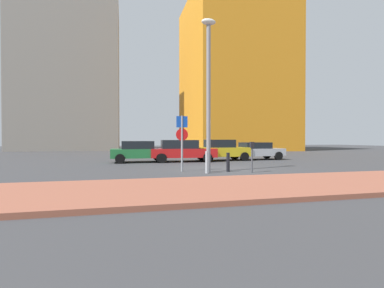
{
  "coord_description": "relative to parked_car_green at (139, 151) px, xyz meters",
  "views": [
    {
      "loc": [
        -5.1,
        -14.19,
        1.57
      ],
      "look_at": [
        -0.89,
        2.87,
        1.3
      ],
      "focal_mm": 26.43,
      "sensor_mm": 36.0,
      "label": 1
    }
  ],
  "objects": [
    {
      "name": "traffic_bollard_near",
      "position": [
        2.68,
        -7.29,
        -0.26
      ],
      "size": [
        0.13,
        0.13,
        1.03
      ],
      "primitive_type": "cylinder",
      "color": "#B7B7BC",
      "rests_on": "ground"
    },
    {
      "name": "parked_car_yellow",
      "position": [
        6.1,
        0.2,
        0.02
      ],
      "size": [
        4.15,
        2.15,
        1.57
      ],
      "color": "gold",
      "rests_on": "ground"
    },
    {
      "name": "building_under_construction",
      "position": [
        -8.93,
        26.47,
        10.38
      ],
      "size": [
        14.56,
        10.45,
        22.32
      ],
      "primitive_type": "cube",
      "color": "gray",
      "rests_on": "ground"
    },
    {
      "name": "parked_car_green",
      "position": [
        0.0,
        0.0,
        0.0
      ],
      "size": [
        3.91,
        2.08,
        1.47
      ],
      "color": "#237238",
      "rests_on": "ground"
    },
    {
      "name": "ground_plane",
      "position": [
        3.97,
        -5.65,
        -0.78
      ],
      "size": [
        120.0,
        120.0,
        0.0
      ],
      "primitive_type": "plane",
      "color": "#38383A"
    },
    {
      "name": "street_lamp",
      "position": [
        2.9,
        -6.83,
        3.53
      ],
      "size": [
        0.7,
        0.36,
        7.36
      ],
      "color": "gray",
      "rests_on": "ground"
    },
    {
      "name": "parking_meter",
      "position": [
        4.85,
        -7.5,
        0.17
      ],
      "size": [
        0.18,
        0.14,
        1.46
      ],
      "color": "#4C4C51",
      "rests_on": "ground"
    },
    {
      "name": "parked_car_red",
      "position": [
        2.98,
        -0.23,
        0.03
      ],
      "size": [
        4.69,
        2.24,
        1.54
      ],
      "color": "red",
      "rests_on": "ground"
    },
    {
      "name": "building_colorful_midrise",
      "position": [
        15.75,
        21.14,
        10.59
      ],
      "size": [
        14.45,
        14.96,
        22.73
      ],
      "primitive_type": "cube",
      "color": "orange",
      "rests_on": "ground"
    },
    {
      "name": "parked_car_silver",
      "position": [
        9.0,
        0.34,
        -0.06
      ],
      "size": [
        4.31,
        2.03,
        1.35
      ],
      "color": "#B7BABF",
      "rests_on": "ground"
    },
    {
      "name": "traffic_bollard_mid",
      "position": [
        3.88,
        -6.9,
        -0.31
      ],
      "size": [
        0.16,
        0.16,
        0.93
      ],
      "primitive_type": "cylinder",
      "color": "black",
      "rests_on": "ground"
    },
    {
      "name": "parking_sign_post",
      "position": [
        1.72,
        -6.22,
        0.95
      ],
      "size": [
        0.6,
        0.1,
        2.75
      ],
      "color": "gray",
      "rests_on": "ground"
    },
    {
      "name": "sidewalk_brick",
      "position": [
        3.97,
        -11.52,
        -0.71
      ],
      "size": [
        40.0,
        4.32,
        0.14
      ],
      "primitive_type": "cube",
      "color": "#93513D",
      "rests_on": "ground"
    }
  ]
}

